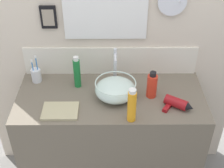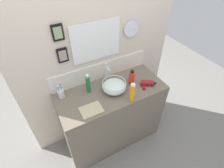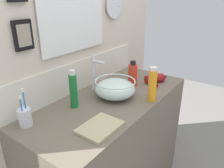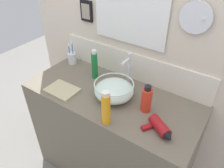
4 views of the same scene
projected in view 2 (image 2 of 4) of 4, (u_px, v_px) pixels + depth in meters
The scene contains 11 objects.
ground_plane at pixel (111, 135), 2.62m from camera, with size 6.00×6.00×0.00m, color gray.
vanity_counter at pixel (111, 116), 2.32m from camera, with size 1.27×0.56×0.92m, color #6B6051.
back_panel at pixel (98, 51), 1.97m from camera, with size 1.94×0.10×2.58m.
glass_bowl_sink at pixel (114, 86), 1.98m from camera, with size 0.27×0.27×0.12m.
faucet at pixel (107, 72), 2.04m from camera, with size 0.02×0.11×0.26m.
hair_drier at pixel (148, 83), 2.06m from camera, with size 0.21×0.15×0.07m.
toothbrush_cup at pixel (61, 93), 1.91m from camera, with size 0.07×0.07×0.21m.
soap_dispenser at pixel (88, 84), 1.93m from camera, with size 0.05×0.05×0.24m.
shampoo_bottle at pixel (132, 93), 1.83m from camera, with size 0.05×0.05×0.23m.
spray_bottle at pixel (132, 78), 2.05m from camera, with size 0.07×0.07×0.19m.
hand_towel at pixel (91, 110), 1.79m from camera, with size 0.23×0.17×0.02m, color tan.
Camera 2 is at (-0.69, -1.28, 2.31)m, focal length 28.00 mm.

